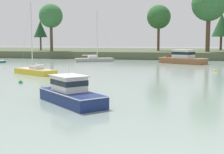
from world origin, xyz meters
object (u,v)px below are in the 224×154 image
(cruiser_wood, at_px, (178,60))
(cruiser_navy, at_px, (67,96))
(mooring_buoy_green, at_px, (21,82))
(sailboat_yellow, at_px, (35,73))
(mooring_buoy_yellow, at_px, (215,71))
(sailboat_grey, at_px, (94,60))

(cruiser_wood, bearing_deg, cruiser_navy, -99.81)
(cruiser_navy, height_order, mooring_buoy_green, cruiser_navy)
(sailboat_yellow, height_order, mooring_buoy_green, sailboat_yellow)
(sailboat_yellow, bearing_deg, mooring_buoy_yellow, 21.68)
(cruiser_navy, height_order, mooring_buoy_yellow, cruiser_navy)
(sailboat_yellow, bearing_deg, cruiser_wood, 53.95)
(sailboat_yellow, xyz_separation_m, cruiser_navy, (10.08, -15.74, 0.23))
(sailboat_yellow, relative_size, mooring_buoy_yellow, 21.54)
(sailboat_grey, relative_size, cruiser_wood, 1.08)
(cruiser_wood, bearing_deg, mooring_buoy_green, -114.99)
(cruiser_wood, bearing_deg, mooring_buoy_yellow, -70.80)
(sailboat_yellow, distance_m, cruiser_wood, 28.52)
(sailboat_yellow, distance_m, mooring_buoy_green, 8.21)
(sailboat_grey, bearing_deg, mooring_buoy_green, -86.80)
(sailboat_yellow, bearing_deg, sailboat_grey, 88.61)
(mooring_buoy_green, height_order, mooring_buoy_yellow, mooring_buoy_green)
(cruiser_navy, distance_m, mooring_buoy_green, 11.02)
(sailboat_grey, bearing_deg, cruiser_wood, -4.19)
(sailboat_grey, relative_size, mooring_buoy_yellow, 24.76)
(sailboat_grey, distance_m, sailboat_yellow, 24.25)
(cruiser_wood, relative_size, mooring_buoy_yellow, 22.83)
(sailboat_yellow, distance_m, mooring_buoy_yellow, 23.46)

